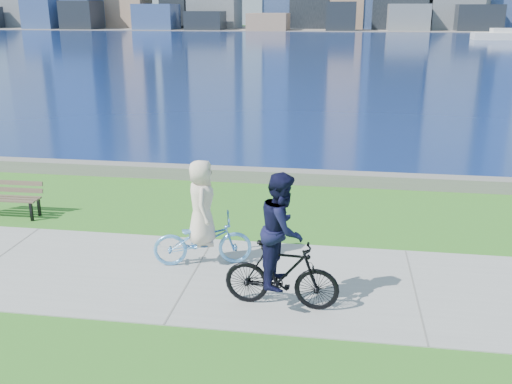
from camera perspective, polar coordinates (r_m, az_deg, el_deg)
ground at (r=10.71m, az=-6.37°, el=-8.36°), size 320.00×320.00×0.00m
concrete_path at (r=10.70m, az=-6.37°, el=-8.31°), size 80.00×3.50×0.02m
seawall at (r=16.32m, az=-0.85°, el=1.74°), size 90.00×0.50×0.35m
bay_water at (r=81.43m, az=7.04°, el=14.47°), size 320.00×131.00×0.01m
far_shore at (r=139.36m, az=7.89°, el=15.85°), size 320.00×30.00×0.12m
park_bench at (r=14.68m, az=-23.54°, el=-0.33°), size 1.59×0.57×0.82m
cyclist_woman at (r=10.83m, az=-5.40°, el=-3.47°), size 1.09×1.98×2.06m
cyclist_man at (r=9.21m, az=2.60°, el=-6.06°), size 0.76×1.92×2.29m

